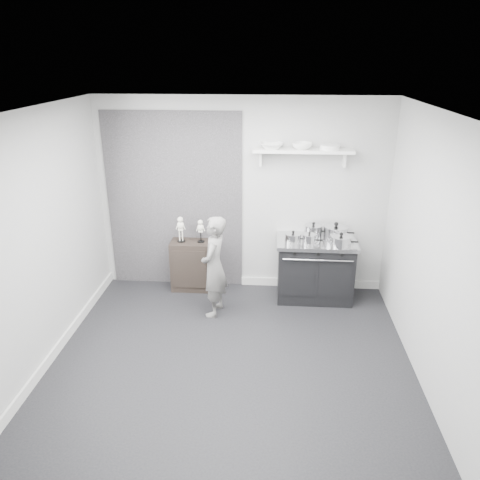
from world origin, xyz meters
name	(u,v)px	position (x,y,z in m)	size (l,w,h in m)	color
ground	(231,356)	(0.00, 0.00, 0.00)	(4.00, 4.00, 0.00)	black
room_shell	(223,214)	(-0.09, 0.15, 1.64)	(4.02, 3.62, 2.71)	#ABABA8
wall_shelf	(303,151)	(0.80, 1.68, 2.01)	(1.30, 0.26, 0.24)	white
stove	(315,269)	(1.03, 1.48, 0.43)	(1.07, 0.67, 0.86)	black
side_cabinet	(191,265)	(-0.71, 1.61, 0.36)	(0.56, 0.33, 0.73)	black
child	(214,267)	(-0.30, 0.94, 0.67)	(0.49, 0.32, 1.34)	slate
pot_front_left	(293,238)	(0.71, 1.36, 0.92)	(0.31, 0.22, 0.17)	silver
pot_back_left	(313,230)	(0.99, 1.63, 0.94)	(0.33, 0.25, 0.20)	silver
pot_back_right	(336,232)	(1.29, 1.59, 0.94)	(0.42, 0.33, 0.22)	silver
pot_front_right	(341,241)	(1.32, 1.29, 0.93)	(0.36, 0.28, 0.19)	silver
pot_front_center	(309,239)	(0.92, 1.32, 0.93)	(0.27, 0.18, 0.17)	silver
skeleton_full	(181,227)	(-0.84, 1.61, 0.94)	(0.12, 0.08, 0.42)	white
skeleton_torso	(201,229)	(-0.56, 1.61, 0.92)	(0.11, 0.07, 0.38)	white
bowl_large	(272,146)	(0.39, 1.67, 2.08)	(0.31, 0.31, 0.08)	white
bowl_small	(302,146)	(0.78, 1.67, 2.08)	(0.26, 0.26, 0.08)	white
plate_stack	(330,147)	(1.14, 1.67, 2.07)	(0.26, 0.26, 0.06)	white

